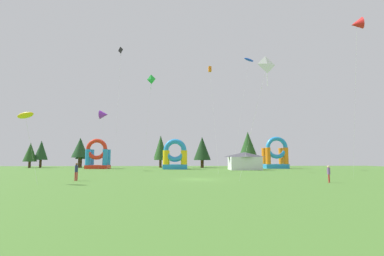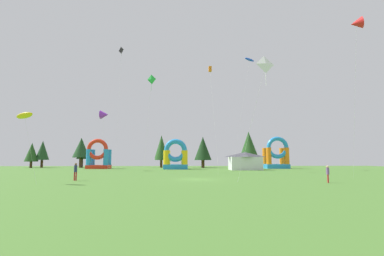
{
  "view_description": "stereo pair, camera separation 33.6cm",
  "coord_description": "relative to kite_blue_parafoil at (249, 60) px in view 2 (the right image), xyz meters",
  "views": [
    {
      "loc": [
        -2.1,
        -31.54,
        2.27
      ],
      "look_at": [
        0.0,
        14.89,
        7.4
      ],
      "focal_mm": 26.22,
      "sensor_mm": 36.0,
      "label": 1
    },
    {
      "loc": [
        -1.76,
        -31.55,
        2.27
      ],
      "look_at": [
        0.0,
        14.89,
        7.4
      ],
      "focal_mm": 26.22,
      "sensor_mm": 36.0,
      "label": 2
    }
  ],
  "objects": [
    {
      "name": "ground_plane",
      "position": [
        -13.25,
        -27.99,
        -24.15
      ],
      "size": [
        120.0,
        120.0,
        0.0
      ],
      "primitive_type": "plane",
      "color": "#47752D"
    },
    {
      "name": "kite_blue_parafoil",
      "position": [
        0.0,
        0.0,
        0.0
      ],
      "size": [
        6.0,
        3.91,
        24.71
      ],
      "color": "blue",
      "rests_on": "ground_plane"
    },
    {
      "name": "kite_orange_box",
      "position": [
        -9.69,
        -8.71,
        -5.2
      ],
      "size": [
        0.73,
        7.55,
        19.56
      ],
      "color": "orange",
      "rests_on": "ground_plane"
    },
    {
      "name": "kite_green_diamond",
      "position": [
        -21.17,
        -4.23,
        -6.08
      ],
      "size": [
        2.43,
        4.7,
        18.84
      ],
      "color": "green",
      "rests_on": "ground_plane"
    },
    {
      "name": "kite_purple_delta",
      "position": [
        -30.62,
        -2.93,
        -12.99
      ],
      "size": [
        1.68,
        2.77,
        12.04
      ],
      "color": "purple",
      "rests_on": "ground_plane"
    },
    {
      "name": "kite_red_delta",
      "position": [
        4.54,
        -30.38,
        -6.79
      ],
      "size": [
        2.58,
        5.99,
        18.07
      ],
      "color": "red",
      "rests_on": "ground_plane"
    },
    {
      "name": "kite_black_diamond",
      "position": [
        -28.74,
        2.65,
        2.48
      ],
      "size": [
        1.97,
        9.78,
        27.46
      ],
      "color": "black",
      "rests_on": "ground_plane"
    },
    {
      "name": "kite_yellow_parafoil",
      "position": [
        -29.87,
        -32.78,
        -17.8
      ],
      "size": [
        2.88,
        1.45,
        6.83
      ],
      "color": "yellow",
      "rests_on": "ground_plane"
    },
    {
      "name": "kite_white_diamond",
      "position": [
        -6.97,
        -33.86,
        -12.91
      ],
      "size": [
        3.25,
        2.22,
        11.95
      ],
      "color": "white",
      "rests_on": "ground_plane"
    },
    {
      "name": "person_near_camera",
      "position": [
        -0.95,
        -32.88,
        -23.18
      ],
      "size": [
        0.39,
        0.39,
        1.63
      ],
      "rotation": [
        0.0,
        0.0,
        0.94
      ],
      "color": "#B21E26",
      "rests_on": "ground_plane"
    },
    {
      "name": "person_midfield",
      "position": [
        -26.12,
        -29.38,
        -23.05
      ],
      "size": [
        0.32,
        0.32,
        1.85
      ],
      "rotation": [
        0.0,
        0.0,
        0.02
      ],
      "color": "#B21E26",
      "rests_on": "ground_plane"
    },
    {
      "name": "inflatable_yellow_castle",
      "position": [
        7.71,
        6.9,
        -21.29
      ],
      "size": [
        5.46,
        4.28,
        7.54
      ],
      "color": "#268CD8",
      "rests_on": "ground_plane"
    },
    {
      "name": "inflatable_blue_arch",
      "position": [
        -34.42,
        7.04,
        -21.47
      ],
      "size": [
        5.05,
        3.99,
        6.92
      ],
      "color": "red",
      "rests_on": "ground_plane"
    },
    {
      "name": "inflatable_orange_dome",
      "position": [
        -16.29,
        3.43,
        -21.72
      ],
      "size": [
        5.33,
        4.86,
        6.67
      ],
      "color": "#268CD8",
      "rests_on": "ground_plane"
    },
    {
      "name": "festival_tent",
      "position": [
        -1.71,
        -1.23,
        -22.31
      ],
      "size": [
        6.36,
        4.43,
        3.69
      ],
      "color": "silver",
      "rests_on": "ground_plane"
    },
    {
      "name": "tree_row_0",
      "position": [
        -53.71,
        14.59,
        -20.17
      ],
      "size": [
        3.33,
        3.33,
        6.42
      ],
      "color": "#4C331E",
      "rests_on": "ground_plane"
    },
    {
      "name": "tree_row_1",
      "position": [
        -51.68,
        16.01,
        -19.65
      ],
      "size": [
        3.39,
        3.39,
        7.06
      ],
      "color": "#4C331E",
      "rests_on": "ground_plane"
    },
    {
      "name": "tree_row_2",
      "position": [
        -41.35,
        16.29,
        -19.46
      ],
      "size": [
        2.89,
        2.89,
        7.22
      ],
      "color": "#4C331E",
      "rests_on": "ground_plane"
    },
    {
      "name": "tree_row_3",
      "position": [
        -41.34,
        15.2,
        -19.0
      ],
      "size": [
        4.27,
        4.27,
        7.8
      ],
      "color": "#4C331E",
      "rests_on": "ground_plane"
    },
    {
      "name": "tree_row_4",
      "position": [
        -20.36,
        15.72,
        -18.71
      ],
      "size": [
        3.56,
        3.56,
        8.56
      ],
      "color": "#4C331E",
      "rests_on": "ground_plane"
    },
    {
      "name": "tree_row_5",
      "position": [
        -20.3,
        14.9,
        -19.29
      ],
      "size": [
        3.43,
        3.43,
        7.83
      ],
      "color": "#4C331E",
      "rests_on": "ground_plane"
    },
    {
      "name": "tree_row_6",
      "position": [
        -9.38,
        13.69,
        -19.18
      ],
      "size": [
        4.51,
        4.51,
        8.05
      ],
      "color": "#4C331E",
      "rests_on": "ground_plane"
    },
    {
      "name": "tree_row_7",
      "position": [
        2.92,
        14.38,
        -18.55
      ],
      "size": [
        5.56,
        5.56,
        9.53
      ],
      "color": "#4C331E",
      "rests_on": "ground_plane"
    }
  ]
}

